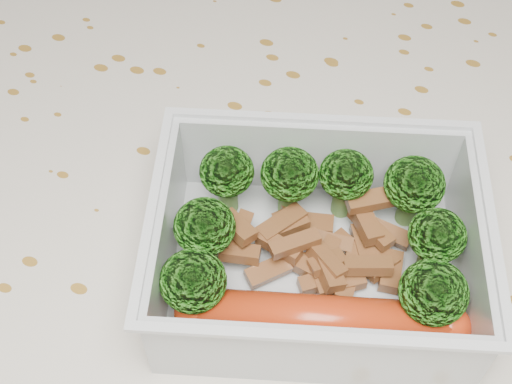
% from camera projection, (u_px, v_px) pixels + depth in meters
% --- Properties ---
extents(dining_table, '(1.40, 0.90, 0.75)m').
position_uv_depth(dining_table, '(266.00, 291.00, 0.47)').
color(dining_table, brown).
rests_on(dining_table, ground).
extents(tablecloth, '(1.46, 0.96, 0.19)m').
position_uv_depth(tablecloth, '(267.00, 250.00, 0.43)').
color(tablecloth, beige).
rests_on(tablecloth, dining_table).
extents(lunch_container, '(0.19, 0.17, 0.06)m').
position_uv_depth(lunch_container, '(315.00, 257.00, 0.36)').
color(lunch_container, silver).
rests_on(lunch_container, tablecloth).
extents(broccoli_florets, '(0.15, 0.13, 0.04)m').
position_uv_depth(broccoli_florets, '(318.00, 221.00, 0.35)').
color(broccoli_florets, '#608C3F').
rests_on(broccoli_florets, lunch_container).
extents(meat_pile, '(0.10, 0.07, 0.03)m').
position_uv_depth(meat_pile, '(324.00, 247.00, 0.37)').
color(meat_pile, brown).
rests_on(meat_pile, lunch_container).
extents(sausage, '(0.14, 0.06, 0.02)m').
position_uv_depth(sausage, '(322.00, 320.00, 0.34)').
color(sausage, '#B62F0F').
rests_on(sausage, lunch_container).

